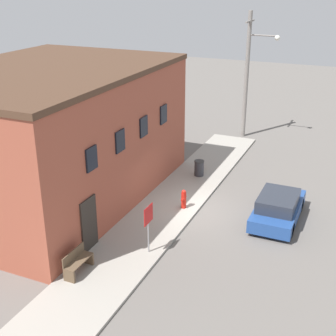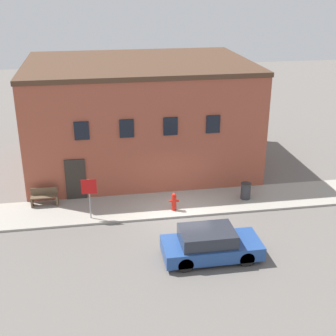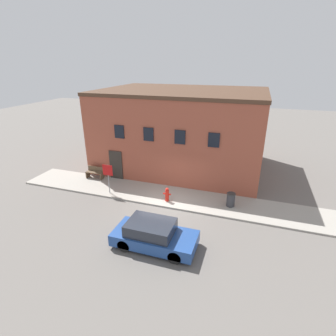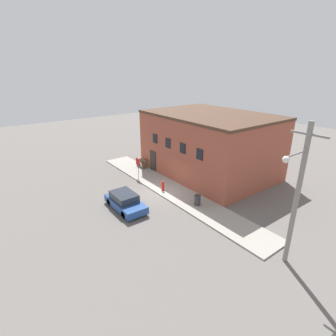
# 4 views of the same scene
# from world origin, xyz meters

# --- Properties ---
(ground_plane) EXTENTS (80.00, 80.00, 0.00)m
(ground_plane) POSITION_xyz_m (0.00, 0.00, 0.00)
(ground_plane) COLOR #66605B
(sidewalk) EXTENTS (21.08, 2.73, 0.10)m
(sidewalk) POSITION_xyz_m (0.00, 1.37, 0.05)
(sidewalk) COLOR #9E998E
(sidewalk) RESTS_ON ground
(brick_building) EXTENTS (12.36, 8.84, 6.11)m
(brick_building) POSITION_xyz_m (-1.03, 7.09, 3.06)
(brick_building) COLOR #9E4C38
(brick_building) RESTS_ON ground
(fire_hydrant) EXTENTS (0.48, 0.23, 0.89)m
(fire_hydrant) POSITION_xyz_m (-0.14, 0.67, 0.55)
(fire_hydrant) COLOR red
(fire_hydrant) RESTS_ON sidewalk
(stop_sign) EXTENTS (0.69, 0.06, 1.94)m
(stop_sign) POSITION_xyz_m (-4.06, 0.52, 1.46)
(stop_sign) COLOR gray
(stop_sign) RESTS_ON sidewalk
(bench) EXTENTS (1.28, 0.44, 0.86)m
(bench) POSITION_xyz_m (-6.25, 2.25, 0.52)
(bench) COLOR brown
(bench) RESTS_ON sidewalk
(trash_bin) EXTENTS (0.52, 0.52, 0.83)m
(trash_bin) POSITION_xyz_m (3.61, 1.31, 0.52)
(trash_bin) COLOR #333338
(trash_bin) RESTS_ON sidewalk
(parked_car) EXTENTS (3.90, 1.75, 1.27)m
(parked_car) POSITION_xyz_m (0.58, -3.41, 0.61)
(parked_car) COLOR black
(parked_car) RESTS_ON ground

